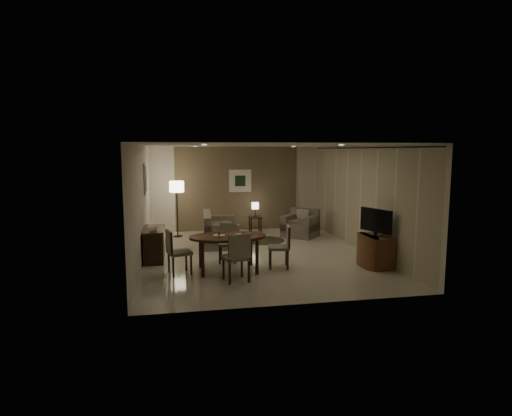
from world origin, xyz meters
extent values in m
cube|color=beige|center=(0.00, 0.00, 0.00)|extent=(5.50, 7.00, 0.00)
cube|color=white|center=(0.00, 0.00, 2.70)|extent=(5.50, 7.00, 0.00)
cube|color=brown|center=(0.00, 3.50, 1.35)|extent=(5.50, 0.00, 2.70)
cube|color=beige|center=(-2.75, 0.00, 1.35)|extent=(0.00, 7.00, 2.70)
cube|color=beige|center=(2.75, 0.00, 1.35)|extent=(0.00, 7.00, 2.70)
cube|color=brown|center=(0.00, 3.48, 1.35)|extent=(3.96, 0.03, 2.70)
cylinder|color=black|center=(2.68, 0.00, 2.64)|extent=(0.03, 6.80, 0.03)
cube|color=silver|center=(0.10, 3.46, 1.60)|extent=(0.72, 0.03, 0.72)
cube|color=black|center=(0.10, 3.44, 1.60)|extent=(0.34, 0.01, 0.34)
cube|color=silver|center=(-2.72, 1.20, 1.85)|extent=(0.03, 0.60, 0.80)
cube|color=gray|center=(-2.71, 1.20, 1.85)|extent=(0.01, 0.46, 0.64)
cylinder|color=white|center=(-1.40, -1.80, 2.69)|extent=(0.10, 0.10, 0.01)
cylinder|color=white|center=(1.40, -1.80, 2.69)|extent=(0.10, 0.10, 0.01)
cylinder|color=white|center=(-1.40, 1.80, 2.69)|extent=(0.10, 0.10, 0.01)
cylinder|color=white|center=(1.40, 1.80, 2.69)|extent=(0.10, 0.10, 0.01)
cylinder|color=white|center=(-1.07, -1.22, 0.78)|extent=(0.26, 0.26, 0.02)
cylinder|color=white|center=(-0.67, -1.32, 0.78)|extent=(0.26, 0.26, 0.02)
sphere|color=#9E4412|center=(-1.07, -1.22, 0.83)|extent=(0.09, 0.09, 0.09)
cube|color=white|center=(-0.67, -1.32, 0.80)|extent=(0.12, 0.08, 0.03)
cylinder|color=#403B24|center=(0.50, 1.65, 0.01)|extent=(1.21, 1.21, 0.01)
camera|label=1|loc=(-1.98, -10.17, 2.58)|focal=30.00mm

